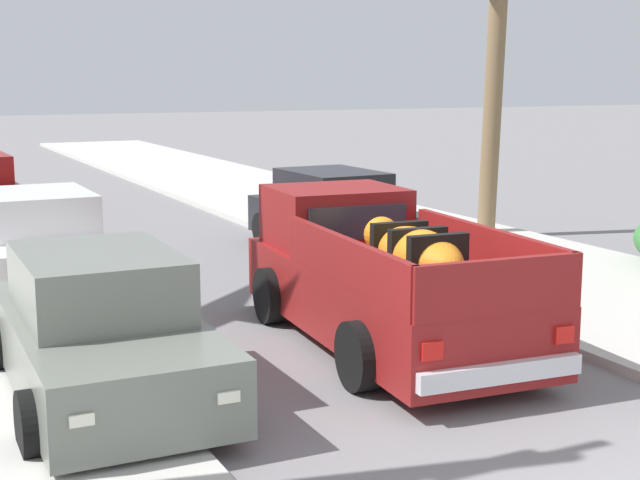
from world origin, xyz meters
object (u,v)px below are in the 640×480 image
(pickup_truck, at_px, (379,279))
(car_left_far, at_px, (334,214))
(car_left_near, at_px, (101,331))
(car_right_mid, at_px, (40,243))

(pickup_truck, distance_m, car_left_far, 6.15)
(car_left_near, bearing_deg, car_left_far, 46.84)
(pickup_truck, xyz_separation_m, car_left_far, (2.27, 5.71, -0.10))
(car_right_mid, distance_m, car_left_far, 5.60)
(pickup_truck, xyz_separation_m, car_right_mid, (-3.29, 5.03, -0.10))
(car_left_near, relative_size, car_right_mid, 1.00)
(car_left_far, bearing_deg, pickup_truck, -111.63)
(car_right_mid, bearing_deg, pickup_truck, -56.78)
(car_right_mid, bearing_deg, car_left_near, -93.02)
(pickup_truck, bearing_deg, car_left_near, -171.61)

